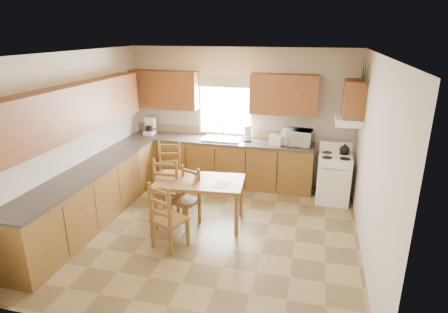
% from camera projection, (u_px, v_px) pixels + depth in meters
% --- Properties ---
extents(floor, '(4.50, 4.50, 0.00)m').
position_uv_depth(floor, '(210.00, 231.00, 5.90)').
color(floor, olive).
rests_on(floor, ground).
extents(ceiling, '(4.50, 4.50, 0.00)m').
position_uv_depth(ceiling, '(208.00, 54.00, 5.03)').
color(ceiling, olive).
rests_on(ceiling, floor).
extents(wall_left, '(4.50, 4.50, 0.00)m').
position_uv_depth(wall_left, '(74.00, 139.00, 5.98)').
color(wall_left, beige).
rests_on(wall_left, floor).
extents(wall_right, '(4.50, 4.50, 0.00)m').
position_uv_depth(wall_right, '(372.00, 162.00, 4.95)').
color(wall_right, beige).
rests_on(wall_right, floor).
extents(wall_back, '(4.50, 4.50, 0.00)m').
position_uv_depth(wall_back, '(240.00, 116.00, 7.53)').
color(wall_back, beige).
rests_on(wall_back, floor).
extents(wall_front, '(4.50, 4.50, 0.00)m').
position_uv_depth(wall_front, '(140.00, 222.00, 3.40)').
color(wall_front, beige).
rests_on(wall_front, floor).
extents(lower_cab_back, '(3.75, 0.60, 0.88)m').
position_uv_depth(lower_cab_back, '(219.00, 162.00, 7.63)').
color(lower_cab_back, brown).
rests_on(lower_cab_back, floor).
extents(lower_cab_left, '(0.60, 3.60, 0.88)m').
position_uv_depth(lower_cab_left, '(92.00, 196.00, 6.07)').
color(lower_cab_left, brown).
rests_on(lower_cab_left, floor).
extents(counter_back, '(3.75, 0.63, 0.04)m').
position_uv_depth(counter_back, '(219.00, 141.00, 7.49)').
color(counter_back, '#423C36').
rests_on(counter_back, lower_cab_back).
extents(counter_left, '(0.63, 3.60, 0.04)m').
position_uv_depth(counter_left, '(89.00, 170.00, 5.92)').
color(counter_left, '#423C36').
rests_on(counter_left, lower_cab_left).
extents(backsplash, '(3.75, 0.01, 0.18)m').
position_uv_depth(backsplash, '(222.00, 132.00, 7.72)').
color(backsplash, '#8F7A5B').
rests_on(backsplash, counter_back).
extents(upper_cab_back_left, '(1.41, 0.33, 0.75)m').
position_uv_depth(upper_cab_back_left, '(164.00, 90.00, 7.57)').
color(upper_cab_back_left, brown).
rests_on(upper_cab_back_left, wall_back).
extents(upper_cab_back_right, '(1.25, 0.33, 0.75)m').
position_uv_depth(upper_cab_back_right, '(284.00, 94.00, 7.02)').
color(upper_cab_back_right, brown).
rests_on(upper_cab_back_right, wall_back).
extents(upper_cab_left, '(0.33, 3.60, 0.75)m').
position_uv_depth(upper_cab_left, '(73.00, 110.00, 5.64)').
color(upper_cab_left, brown).
rests_on(upper_cab_left, wall_left).
extents(upper_cab_stove, '(0.33, 0.62, 0.62)m').
position_uv_depth(upper_cab_stove, '(354.00, 99.00, 6.32)').
color(upper_cab_stove, brown).
rests_on(upper_cab_stove, wall_right).
extents(range_hood, '(0.44, 0.62, 0.12)m').
position_uv_depth(range_hood, '(348.00, 120.00, 6.46)').
color(range_hood, white).
rests_on(range_hood, wall_right).
extents(window_frame, '(1.13, 0.02, 1.18)m').
position_uv_depth(window_frame, '(225.00, 106.00, 7.51)').
color(window_frame, white).
rests_on(window_frame, wall_back).
extents(window_pane, '(1.05, 0.01, 1.10)m').
position_uv_depth(window_pane, '(225.00, 106.00, 7.50)').
color(window_pane, white).
rests_on(window_pane, wall_back).
extents(window_valance, '(1.19, 0.01, 0.24)m').
position_uv_depth(window_valance, '(225.00, 81.00, 7.32)').
color(window_valance, '#557241').
rests_on(window_valance, wall_back).
extents(sink_basin, '(0.75, 0.45, 0.04)m').
position_uv_depth(sink_basin, '(222.00, 139.00, 7.46)').
color(sink_basin, silver).
rests_on(sink_basin, counter_back).
extents(pine_decal_a, '(0.22, 0.22, 0.36)m').
position_uv_depth(pine_decal_a, '(368.00, 72.00, 5.85)').
color(pine_decal_a, '#163A1E').
rests_on(pine_decal_a, wall_right).
extents(pine_decal_b, '(0.22, 0.22, 0.36)m').
position_uv_depth(pine_decal_b, '(366.00, 67.00, 6.13)').
color(pine_decal_b, '#163A1E').
rests_on(pine_decal_b, wall_right).
extents(pine_decal_c, '(0.22, 0.22, 0.36)m').
position_uv_depth(pine_decal_c, '(363.00, 68.00, 6.43)').
color(pine_decal_c, '#163A1E').
rests_on(pine_decal_c, wall_right).
extents(stove, '(0.59, 0.61, 0.86)m').
position_uv_depth(stove, '(333.00, 179.00, 6.81)').
color(stove, white).
rests_on(stove, floor).
extents(coffeemaker, '(0.29, 0.32, 0.37)m').
position_uv_depth(coffeemaker, '(149.00, 126.00, 7.81)').
color(coffeemaker, white).
rests_on(coffeemaker, counter_back).
extents(paper_towel, '(0.16, 0.16, 0.31)m').
position_uv_depth(paper_towel, '(247.00, 133.00, 7.34)').
color(paper_towel, white).
rests_on(paper_towel, counter_back).
extents(toaster, '(0.28, 0.23, 0.20)m').
position_uv_depth(toaster, '(276.00, 140.00, 7.09)').
color(toaster, white).
rests_on(toaster, counter_back).
extents(microwave, '(0.54, 0.42, 0.30)m').
position_uv_depth(microwave, '(297.00, 137.00, 7.08)').
color(microwave, white).
rests_on(microwave, counter_back).
extents(dining_table, '(1.45, 0.92, 0.74)m').
position_uv_depth(dining_table, '(200.00, 202.00, 6.04)').
color(dining_table, brown).
rests_on(dining_table, floor).
extents(chair_near_left, '(0.45, 0.43, 1.05)m').
position_uv_depth(chair_near_left, '(170.00, 186.00, 6.26)').
color(chair_near_left, brown).
rests_on(chair_near_left, floor).
extents(chair_near_right, '(0.55, 0.54, 1.01)m').
position_uv_depth(chair_near_right, '(169.00, 215.00, 5.31)').
color(chair_near_right, brown).
rests_on(chair_near_right, floor).
extents(chair_far_left, '(0.52, 0.51, 1.04)m').
position_uv_depth(chair_far_left, '(169.00, 171.00, 6.95)').
color(chair_far_left, brown).
rests_on(chair_far_left, floor).
extents(chair_far_right, '(0.50, 0.49, 0.93)m').
position_uv_depth(chair_far_right, '(185.00, 197.00, 5.97)').
color(chair_far_right, brown).
rests_on(chair_far_right, floor).
extents(table_paper, '(0.25, 0.31, 0.00)m').
position_uv_depth(table_paper, '(222.00, 184.00, 5.76)').
color(table_paper, white).
rests_on(table_paper, dining_table).
extents(table_card, '(0.10, 0.06, 0.13)m').
position_uv_depth(table_card, '(197.00, 175.00, 5.95)').
color(table_card, white).
rests_on(table_card, dining_table).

